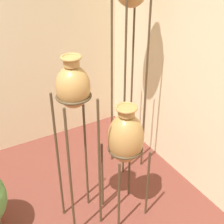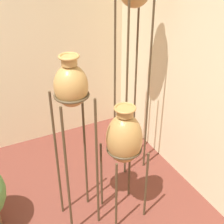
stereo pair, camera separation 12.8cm
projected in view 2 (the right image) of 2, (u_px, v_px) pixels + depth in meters
The scene contains 2 objects.
vase_stand_medium at pixel (71, 93), 2.21m from camera, with size 0.27×0.27×1.54m.
vase_stand_short at pixel (124, 139), 2.51m from camera, with size 0.31×0.31×1.10m.
Camera 2 is at (0.37, -1.12, 2.26)m, focal length 50.00 mm.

